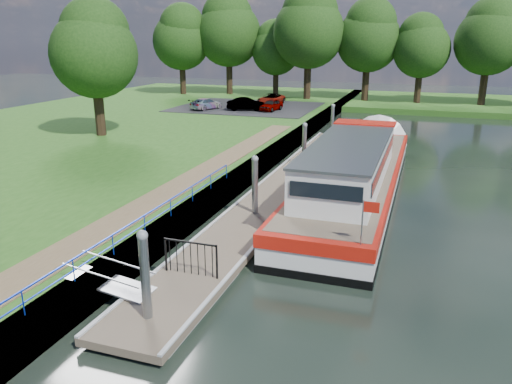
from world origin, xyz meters
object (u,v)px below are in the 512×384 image
(car_a, at_px, (271,105))
(car_b, at_px, (246,104))
(pontoon, at_px, (283,189))
(car_c, at_px, (206,104))
(car_d, at_px, (271,99))
(barge, at_px, (357,173))

(car_a, distance_m, car_b, 2.45)
(pontoon, relative_size, car_a, 9.22)
(car_c, distance_m, car_d, 7.49)
(car_a, xyz_separation_m, car_b, (-2.35, -0.67, 0.07))
(barge, bearing_deg, pontoon, -162.61)
(barge, relative_size, car_c, 5.60)
(pontoon, height_order, car_b, car_b)
(barge, relative_size, car_d, 5.20)
(car_c, bearing_deg, car_d, -112.42)
(pontoon, xyz_separation_m, car_c, (-14.21, 21.88, 1.20))
(barge, relative_size, car_b, 5.62)
(car_b, bearing_deg, car_d, -23.90)
(car_d, bearing_deg, car_c, -124.92)
(car_b, height_order, car_d, car_b)
(barge, bearing_deg, car_c, 130.62)
(car_b, height_order, car_c, car_b)
(car_a, bearing_deg, car_b, -155.53)
(pontoon, bearing_deg, car_c, 122.99)
(pontoon, relative_size, barge, 1.42)
(car_a, xyz_separation_m, car_c, (-6.43, -1.12, -0.01))
(barge, height_order, car_b, barge)
(car_b, bearing_deg, barge, -160.45)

